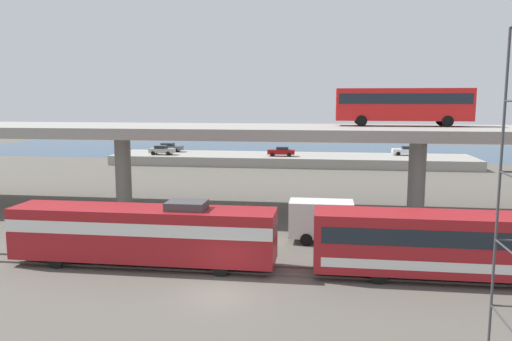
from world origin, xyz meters
TOP-DOWN VIEW (x-y plane):
  - ground_plane at (0.00, 0.00)m, footprint 260.00×260.00m
  - rail_strip_near at (0.00, 3.26)m, footprint 110.00×0.12m
  - rail_strip_far at (0.00, 4.74)m, footprint 110.00×0.12m
  - train_locomotive at (-6.51, 4.00)m, footprint 17.72×3.04m
  - train_coach_lead at (15.55, 4.00)m, footprint 21.20×3.04m
  - highway_overpass at (0.00, 20.00)m, footprint 96.00×11.08m
  - transit_bus_on_overpass at (12.45, 22.02)m, footprint 12.00×2.68m
  - service_truck_west at (6.19, 10.76)m, footprint 6.80×2.46m
  - pier_parking_lot at (0.00, 55.00)m, footprint 57.31×10.75m
  - parked_car_0 at (-1.25, 53.09)m, footprint 4.22×1.82m
  - parked_car_1 at (18.60, 57.13)m, footprint 4.50×1.95m
  - parked_car_2 at (-21.01, 57.29)m, footprint 4.64×1.88m
  - parked_car_3 at (-20.65, 52.50)m, footprint 4.00×1.83m
  - harbor_water at (0.00, 78.00)m, footprint 140.00×36.00m

SIDE VIEW (x-z plane):
  - ground_plane at x=0.00m, z-range 0.00..0.00m
  - harbor_water at x=0.00m, z-range 0.00..0.01m
  - rail_strip_near at x=0.00m, z-range 0.00..0.12m
  - rail_strip_far at x=0.00m, z-range 0.00..0.12m
  - pier_parking_lot at x=0.00m, z-range 0.00..1.52m
  - service_truck_west at x=6.19m, z-range 0.12..3.16m
  - train_coach_lead at x=15.55m, z-range 0.24..4.10m
  - train_locomotive at x=-6.51m, z-range 0.10..4.28m
  - parked_car_3 at x=-20.65m, z-range 1.54..3.04m
  - parked_car_0 at x=-1.25m, z-range 1.54..3.04m
  - parked_car_2 at x=-21.01m, z-range 1.54..3.04m
  - parked_car_1 at x=18.60m, z-range 1.54..3.04m
  - highway_overpass at x=0.00m, z-range 3.27..11.23m
  - transit_bus_on_overpass at x=12.45m, z-range 8.32..11.72m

